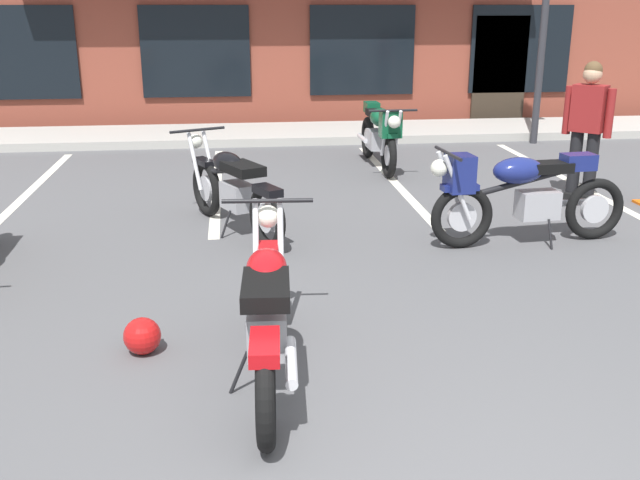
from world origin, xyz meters
name	(u,v)px	position (x,y,z in m)	size (l,w,h in m)	color
ground_plane	(350,283)	(0.00, 3.55, 0.00)	(80.00, 80.00, 0.00)	#515154
sidewalk_kerb	(286,133)	(0.00, 10.94, 0.07)	(22.00, 1.80, 0.14)	#A8A59E
brick_storefront_building	(271,19)	(0.00, 15.07, 1.99)	(16.08, 6.53, 3.98)	brown
painted_stall_lines	(306,183)	(0.00, 7.34, 0.00)	(7.33, 4.80, 0.01)	silver
motorcycle_foreground_classic	(268,313)	(-0.79, 1.92, 0.46)	(0.66, 2.11, 0.98)	black
motorcycle_red_sportbike	(520,193)	(1.85, 4.44, 0.53)	(2.11, 0.66, 0.98)	black
motorcycle_black_cruiser	(233,188)	(-0.98, 5.24, 0.46)	(1.19, 1.96, 0.98)	black
motorcycle_silver_naked	(380,133)	(1.16, 8.11, 0.53)	(0.66, 2.11, 0.98)	black
person_by_back_row	(587,122)	(3.29, 6.08, 0.95)	(0.50, 0.49, 1.68)	black
helmet_on_pavement	(142,336)	(-1.64, 2.40, 0.13)	(0.26, 0.26, 0.26)	#B71414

